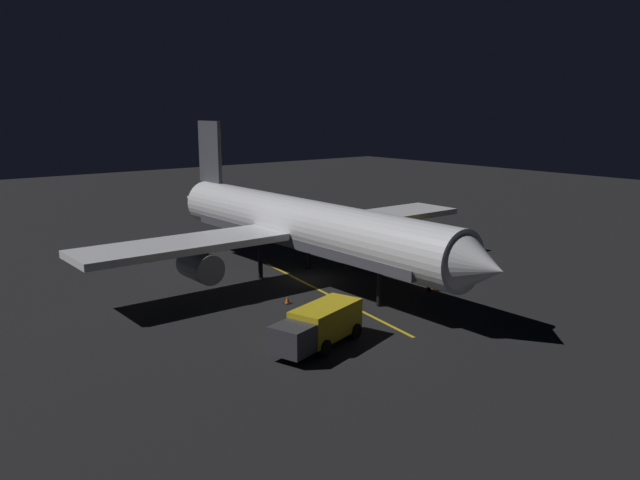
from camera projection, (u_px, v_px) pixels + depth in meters
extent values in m
cube|color=black|center=(304.00, 281.00, 49.25)|extent=(180.00, 180.00, 0.20)
cube|color=gold|center=(327.00, 294.00, 45.57)|extent=(3.41, 20.11, 0.01)
cylinder|color=white|center=(304.00, 224.00, 48.32)|extent=(3.96, 30.67, 3.92)
cube|color=#4C4C56|center=(304.00, 238.00, 48.55)|extent=(3.76, 26.07, 0.71)
cone|color=white|center=(480.00, 266.00, 35.66)|extent=(3.84, 3.14, 3.84)
cone|color=white|center=(198.00, 199.00, 61.43)|extent=(3.53, 4.71, 3.53)
cube|color=#4C4C56|center=(210.00, 152.00, 58.34)|extent=(0.36, 3.60, 5.58)
cube|color=white|center=(380.00, 216.00, 55.37)|extent=(14.99, 4.82, 0.50)
cylinder|color=slate|center=(383.00, 235.00, 54.28)|extent=(2.10, 3.20, 2.10)
cube|color=white|center=(182.00, 245.00, 43.87)|extent=(14.99, 4.82, 0.50)
cylinder|color=slate|center=(200.00, 266.00, 43.70)|extent=(2.10, 3.20, 2.10)
cylinder|color=black|center=(379.00, 289.00, 42.51)|extent=(0.36, 0.36, 2.42)
cylinder|color=black|center=(308.00, 255.00, 52.35)|extent=(0.36, 0.36, 2.42)
cylinder|color=black|center=(260.00, 263.00, 49.49)|extent=(0.36, 0.36, 2.42)
cube|color=gold|center=(326.00, 320.00, 35.80)|extent=(4.94, 3.33, 1.80)
cube|color=#38383D|center=(292.00, 339.00, 33.28)|extent=(2.30, 2.43, 1.50)
cylinder|color=black|center=(310.00, 344.00, 34.70)|extent=(1.53, 2.47, 0.90)
cylinder|color=black|center=(341.00, 328.00, 37.26)|extent=(1.53, 2.47, 0.90)
cube|color=gold|center=(441.00, 251.00, 52.60)|extent=(3.58, 4.66, 1.95)
cube|color=#38383D|center=(407.00, 250.00, 54.02)|extent=(2.55, 2.44, 1.50)
cylinder|color=black|center=(424.00, 261.00, 53.47)|extent=(2.48, 1.74, 0.90)
cylinder|color=black|center=(458.00, 265.00, 52.13)|extent=(2.48, 1.74, 0.90)
cylinder|color=black|center=(429.00, 285.00, 46.17)|extent=(0.32, 0.32, 0.85)
cylinder|color=orange|center=(429.00, 275.00, 46.01)|extent=(0.40, 0.40, 0.65)
sphere|color=tan|center=(430.00, 270.00, 45.92)|extent=(0.24, 0.24, 0.24)
cone|color=#EA590F|center=(432.00, 285.00, 46.71)|extent=(0.36, 0.36, 0.55)
cube|color=black|center=(432.00, 289.00, 46.76)|extent=(0.50, 0.50, 0.03)
cone|color=#EA590F|center=(287.00, 300.00, 43.25)|extent=(0.36, 0.36, 0.55)
cube|color=black|center=(287.00, 303.00, 43.31)|extent=(0.50, 0.50, 0.03)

